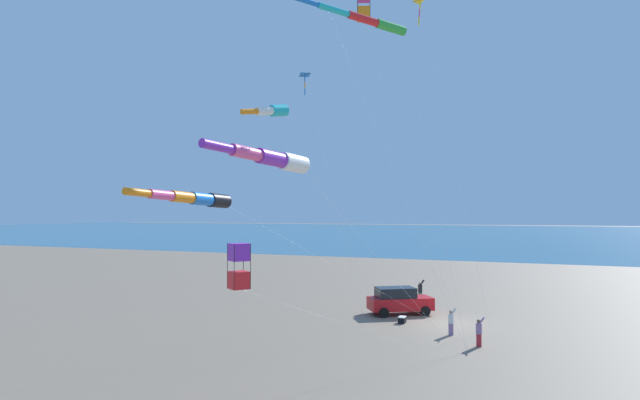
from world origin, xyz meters
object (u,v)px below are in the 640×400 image
at_px(kite_windsock_rainbow_low_near, 271,111).
at_px(kite_windsock_white_trailing, 196,198).
at_px(kite_delta_checkered_midright, 305,77).
at_px(kite_windsock_black_fish_shape, 273,159).
at_px(kite_delta_green_low_center, 420,2).
at_px(person_adult_flyer, 420,290).
at_px(person_child_grey_jacket, 451,320).
at_px(kite_box_red_high_left, 364,5).
at_px(parked_car, 399,300).
at_px(kite_box_orange_high_right, 239,266).
at_px(kite_windsock_magenta_far_left, 366,20).
at_px(person_child_green_jacket, 479,330).
at_px(cooler_box, 402,320).

bearing_deg(kite_windsock_rainbow_low_near, kite_windsock_white_trailing, 1.11).
relative_size(kite_windsock_white_trailing, kite_delta_checkered_midright, 1.13).
xyz_separation_m(kite_windsock_black_fish_shape, kite_delta_green_low_center, (-9.65, 3.96, 9.37)).
distance_m(person_adult_flyer, kite_windsock_white_trailing, 23.05).
relative_size(kite_windsock_rainbow_low_near, kite_delta_green_low_center, 0.72).
xyz_separation_m(person_child_grey_jacket, kite_box_red_high_left, (0.79, -4.92, 18.66)).
relative_size(parked_car, person_child_grey_jacket, 2.97).
distance_m(kite_box_red_high_left, kite_delta_green_low_center, 4.12).
height_order(kite_box_orange_high_right, kite_windsock_magenta_far_left, kite_windsock_magenta_far_left).
bearing_deg(kite_windsock_magenta_far_left, kite_windsock_white_trailing, -73.81).
bearing_deg(person_child_grey_jacket, kite_delta_checkered_midright, -90.39).
xyz_separation_m(person_child_green_jacket, kite_box_orange_high_right, (12.61, -6.74, 4.22)).
bearing_deg(kite_windsock_magenta_far_left, kite_delta_checkered_midright, -140.68).
bearing_deg(person_adult_flyer, kite_delta_checkered_midright, -25.48).
bearing_deg(kite_windsock_black_fish_shape, kite_delta_green_low_center, 157.67).
bearing_deg(kite_delta_checkered_midright, kite_windsock_black_fish_shape, 18.81).
bearing_deg(kite_windsock_black_fish_shape, kite_box_red_high_left, 178.85).
distance_m(kite_delta_checkered_midright, kite_windsock_magenta_far_left, 10.84).
distance_m(cooler_box, person_child_grey_jacket, 4.06).
xyz_separation_m(kite_box_orange_high_right, kite_box_red_high_left, (-13.92, 0.04, 14.43)).
xyz_separation_m(kite_windsock_black_fish_shape, kite_windsock_rainbow_low_near, (-8.92, -4.92, 3.92)).
height_order(cooler_box, kite_box_red_high_left, kite_box_red_high_left).
bearing_deg(person_child_grey_jacket, person_adult_flyer, -159.06).
distance_m(person_child_grey_jacket, kite_delta_green_low_center, 17.87).
xyz_separation_m(person_child_green_jacket, kite_windsock_black_fish_shape, (9.78, -6.92, 8.32)).
bearing_deg(kite_delta_checkered_midright, person_adult_flyer, 154.52).
distance_m(parked_car, kite_windsock_black_fish_shape, 18.71).
bearing_deg(person_adult_flyer, parked_car, -2.02).
bearing_deg(kite_box_orange_high_right, parked_car, 178.13).
bearing_deg(person_child_green_jacket, kite_windsock_rainbow_low_near, -85.87).
height_order(person_child_green_jacket, kite_delta_checkered_midright, kite_delta_checkered_midright).
distance_m(parked_car, person_child_green_jacket, 9.29).
bearing_deg(kite_windsock_rainbow_low_near, person_child_grey_jacket, 106.36).
distance_m(parked_car, kite_delta_checkered_midright, 16.36).
distance_m(kite_windsock_rainbow_low_near, kite_delta_checkered_midright, 4.14).
distance_m(kite_windsock_black_fish_shape, kite_delta_green_low_center, 14.03).
xyz_separation_m(person_child_grey_jacket, kite_delta_green_low_center, (2.22, -1.18, 17.70)).
bearing_deg(kite_windsock_magenta_far_left, parked_car, -171.50).
distance_m(cooler_box, kite_windsock_rainbow_low_near, 15.37).
xyz_separation_m(parked_car, kite_box_orange_high_right, (19.62, -0.64, 4.12)).
distance_m(kite_windsock_magenta_far_left, kite_delta_green_low_center, 6.85).
distance_m(kite_box_orange_high_right, kite_windsock_rainbow_low_near, 15.11).
bearing_deg(cooler_box, kite_windsock_black_fish_shape, -7.15).
distance_m(person_child_grey_jacket, kite_delta_checkered_midright, 17.56).
height_order(person_adult_flyer, kite_box_red_high_left, kite_box_red_high_left).
distance_m(cooler_box, kite_windsock_white_trailing, 16.06).
height_order(kite_windsock_black_fish_shape, kite_delta_green_low_center, kite_delta_green_low_center).
relative_size(parked_car, person_adult_flyer, 2.68).
bearing_deg(parked_car, cooler_box, 18.56).
height_order(person_child_green_jacket, person_child_grey_jacket, person_child_green_jacket).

